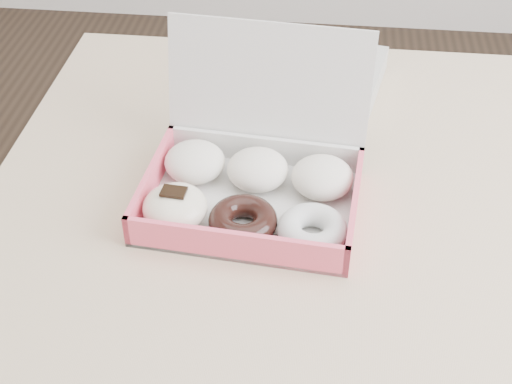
# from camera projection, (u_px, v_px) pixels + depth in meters

# --- Properties ---
(table) EXTENTS (1.20, 0.80, 0.75)m
(table) POSITION_uv_depth(u_px,v_px,m) (402.00, 224.00, 1.07)
(table) COLOR tan
(table) RESTS_ON ground
(donut_box) EXTENTS (0.31, 0.28, 0.21)m
(donut_box) POSITION_uv_depth(u_px,v_px,m) (251.00, 181.00, 0.97)
(donut_box) COLOR silver
(donut_box) RESTS_ON table
(newspapers) EXTENTS (0.29, 0.25, 0.04)m
(newspapers) POSITION_uv_depth(u_px,v_px,m) (303.00, 75.00, 1.22)
(newspapers) COLOR beige
(newspapers) RESTS_ON table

